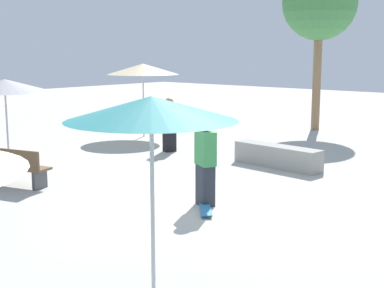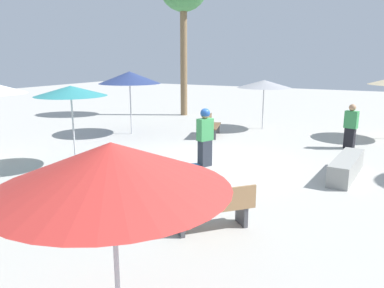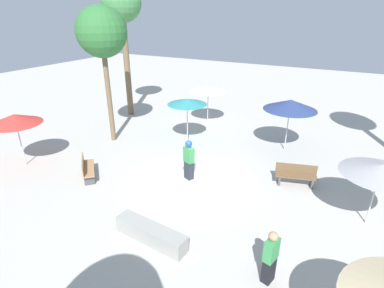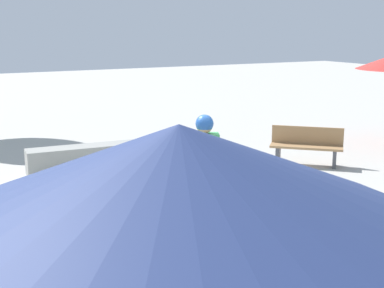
{
  "view_description": "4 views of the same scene",
  "coord_description": "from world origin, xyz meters",
  "px_view_note": "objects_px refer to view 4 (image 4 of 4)",
  "views": [
    {
      "loc": [
        -7.73,
        -6.44,
        2.88
      ],
      "look_at": [
        -0.56,
        -0.23,
        1.24
      ],
      "focal_mm": 50.0,
      "sensor_mm": 36.0,
      "label": 1
    },
    {
      "loc": [
        4.44,
        -9.88,
        3.15
      ],
      "look_at": [
        -0.28,
        -0.73,
        0.76
      ],
      "focal_mm": 35.0,
      "sensor_mm": 36.0,
      "label": 2
    },
    {
      "loc": [
        9.42,
        5.1,
        6.46
      ],
      "look_at": [
        -0.63,
        -0.3,
        1.36
      ],
      "focal_mm": 28.0,
      "sensor_mm": 36.0,
      "label": 3
    },
    {
      "loc": [
        -7.27,
        3.9,
        3.07
      ],
      "look_at": [
        0.27,
        -0.19,
        1.18
      ],
      "focal_mm": 50.0,
      "sensor_mm": 36.0,
      "label": 4
    }
  ],
  "objects_px": {
    "bench_far": "(306,146)",
    "shade_umbrella_navy": "(179,172)",
    "concrete_ledge": "(84,158)",
    "skateboard": "(233,220)",
    "skater_main": "(204,164)"
  },
  "relations": [
    {
      "from": "skateboard",
      "to": "concrete_ledge",
      "type": "distance_m",
      "value": 4.36
    },
    {
      "from": "shade_umbrella_navy",
      "to": "skater_main",
      "type": "bearing_deg",
      "value": -31.15
    },
    {
      "from": "skateboard",
      "to": "shade_umbrella_navy",
      "type": "height_order",
      "value": "shade_umbrella_navy"
    },
    {
      "from": "bench_far",
      "to": "shade_umbrella_navy",
      "type": "height_order",
      "value": "shade_umbrella_navy"
    },
    {
      "from": "skateboard",
      "to": "concrete_ledge",
      "type": "xyz_separation_m",
      "value": [
        4.21,
        1.12,
        0.22
      ]
    },
    {
      "from": "concrete_ledge",
      "to": "skateboard",
      "type": "bearing_deg",
      "value": -165.08
    },
    {
      "from": "skater_main",
      "to": "skateboard",
      "type": "distance_m",
      "value": 1.0
    },
    {
      "from": "skateboard",
      "to": "bench_far",
      "type": "height_order",
      "value": "bench_far"
    },
    {
      "from": "bench_far",
      "to": "skater_main",
      "type": "bearing_deg",
      "value": 71.01
    },
    {
      "from": "skater_main",
      "to": "bench_far",
      "type": "distance_m",
      "value": 4.29
    },
    {
      "from": "skateboard",
      "to": "bench_far",
      "type": "distance_m",
      "value": 4.19
    },
    {
      "from": "skateboard",
      "to": "concrete_ledge",
      "type": "height_order",
      "value": "concrete_ledge"
    },
    {
      "from": "skateboard",
      "to": "shade_umbrella_navy",
      "type": "bearing_deg",
      "value": -78.69
    },
    {
      "from": "concrete_ledge",
      "to": "shade_umbrella_navy",
      "type": "height_order",
      "value": "shade_umbrella_navy"
    },
    {
      "from": "shade_umbrella_navy",
      "to": "bench_far",
      "type": "bearing_deg",
      "value": -44.66
    }
  ]
}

